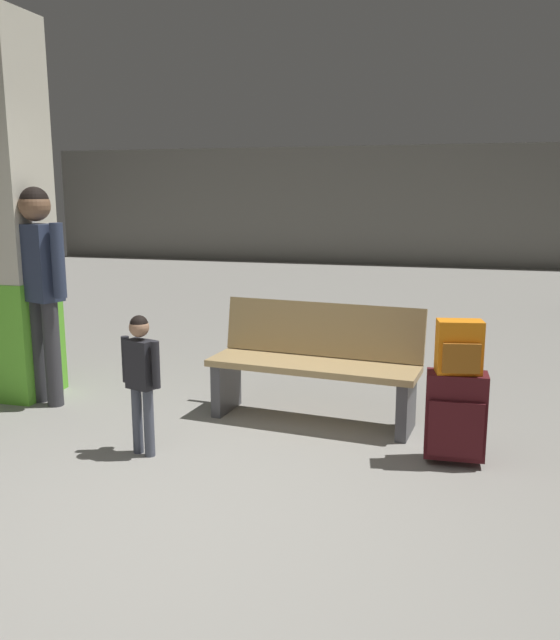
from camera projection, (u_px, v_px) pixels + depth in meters
name	position (u px, v px, depth m)	size (l,w,h in m)	color
ground_plane	(325.00, 353.00, 7.36)	(18.00, 18.00, 0.10)	gray
garage_back_wall	(399.00, 206.00, 15.47)	(18.00, 0.12, 2.80)	slate
structural_pillar	(7.00, 214.00, 5.40)	(0.57, 0.57, 3.12)	#66C633
bench	(315.00, 363.00, 5.00)	(1.64, 0.68, 0.89)	tan
suitcase	(455.00, 416.00, 4.19)	(0.39, 0.25, 0.60)	#471419
backpack_bright	(459.00, 348.00, 4.10)	(0.30, 0.23, 0.34)	orange
child	(141.00, 370.00, 4.28)	(0.31, 0.23, 0.95)	#4C5160
adult	(39.00, 273.00, 5.24)	(0.58, 0.32, 1.77)	#38383D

